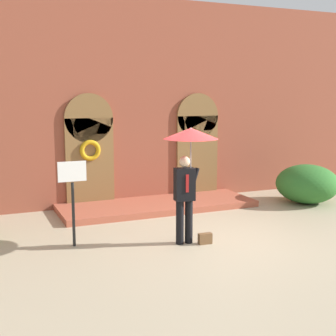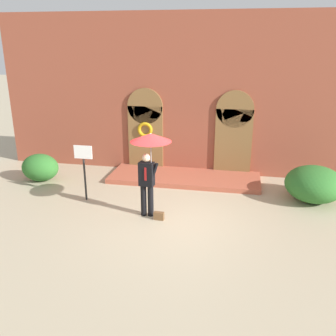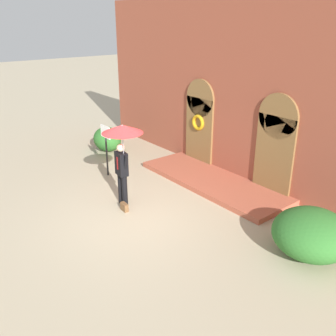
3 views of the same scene
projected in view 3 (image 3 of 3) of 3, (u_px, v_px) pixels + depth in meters
name	position (u px, v px, depth m)	size (l,w,h in m)	color
ground_plane	(133.00, 212.00, 10.26)	(80.00, 80.00, 0.00)	tan
building_facade	(241.00, 96.00, 11.64)	(14.00, 2.30, 5.60)	brown
person_with_umbrella	(122.00, 141.00, 9.95)	(1.10, 1.10, 2.36)	black
handbag	(124.00, 207.00, 10.31)	(0.28, 0.12, 0.22)	brown
sign_post	(106.00, 142.00, 12.24)	(0.56, 0.06, 1.72)	black
shrub_left	(107.00, 139.00, 14.82)	(1.28, 1.02, 0.95)	#2D6B28
shrub_right	(312.00, 234.00, 8.24)	(1.73, 1.73, 1.08)	#2D6B28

